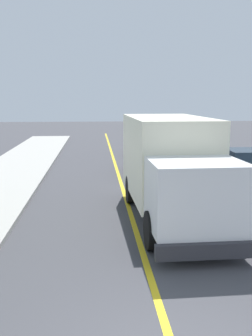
# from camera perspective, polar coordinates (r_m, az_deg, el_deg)

# --- Properties ---
(centre_line_yellow) EXTENTS (0.16, 56.00, 0.01)m
(centre_line_yellow) POSITION_cam_1_polar(r_m,az_deg,el_deg) (15.16, -0.04, -4.40)
(centre_line_yellow) COLOR gold
(centre_line_yellow) RESTS_ON ground
(box_truck) EXTENTS (2.59, 7.24, 3.20)m
(box_truck) POSITION_cam_1_polar(r_m,az_deg,el_deg) (12.44, 6.60, 0.60)
(box_truck) COLOR #F2EDCC
(box_truck) RESTS_ON ground
(parked_car_near) EXTENTS (1.99, 4.48, 1.67)m
(parked_car_near) POSITION_cam_1_polar(r_m,az_deg,el_deg) (19.85, 3.99, 1.37)
(parked_car_near) COLOR black
(parked_car_near) RESTS_ON ground
(parked_car_mid) EXTENTS (1.89, 4.44, 1.67)m
(parked_car_mid) POSITION_cam_1_polar(r_m,az_deg,el_deg) (26.71, 2.71, 3.64)
(parked_car_mid) COLOR silver
(parked_car_mid) RESTS_ON ground
(parked_van_across) EXTENTS (1.90, 4.44, 1.67)m
(parked_van_across) POSITION_cam_1_polar(r_m,az_deg,el_deg) (17.48, 16.84, -0.25)
(parked_van_across) COLOR silver
(parked_van_across) RESTS_ON ground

